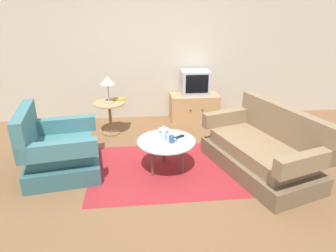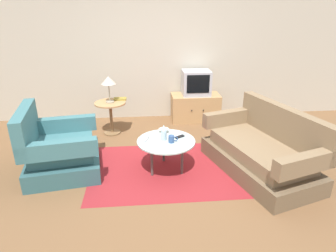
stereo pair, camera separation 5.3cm
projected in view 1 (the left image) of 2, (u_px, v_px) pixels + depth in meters
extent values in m
plane|color=brown|center=(166.00, 173.00, 4.05)|extent=(16.00, 16.00, 0.00)
cube|color=#BCB29E|center=(154.00, 49.00, 5.63)|extent=(9.00, 0.12, 2.70)
cube|color=maroon|center=(166.00, 169.00, 4.15)|extent=(2.08, 1.55, 0.00)
cube|color=#325C60|center=(64.00, 164.00, 4.05)|extent=(1.07, 1.09, 0.24)
cube|color=#3D7075|center=(62.00, 150.00, 3.97)|extent=(0.89, 0.80, 0.18)
cube|color=#3D7075|center=(26.00, 129.00, 3.75)|extent=(0.29, 0.97, 0.51)
cube|color=#3D7075|center=(58.00, 151.00, 3.53)|extent=(0.94, 0.28, 0.21)
cube|color=#3D7075|center=(62.00, 125.00, 4.26)|extent=(0.94, 0.28, 0.21)
cube|color=brown|center=(258.00, 163.00, 4.07)|extent=(1.31, 1.84, 0.24)
cube|color=#846B4C|center=(260.00, 149.00, 3.99)|extent=(1.10, 1.53, 0.18)
cube|color=#846B4C|center=(284.00, 123.00, 3.99)|extent=(0.63, 1.62, 0.47)
cube|color=#846B4C|center=(229.00, 117.00, 4.55)|extent=(0.86, 0.39, 0.22)
cube|color=#846B4C|center=(307.00, 162.00, 3.27)|extent=(0.86, 0.39, 0.22)
cylinder|color=#B2C6C1|center=(166.00, 141.00, 3.98)|extent=(0.79, 0.79, 0.02)
cylinder|color=#4C4742|center=(163.00, 148.00, 4.29)|extent=(0.04, 0.04, 0.43)
cylinder|color=#4C4742|center=(152.00, 161.00, 3.92)|extent=(0.04, 0.04, 0.43)
cylinder|color=#4C4742|center=(182.00, 160.00, 3.96)|extent=(0.04, 0.04, 0.43)
cylinder|color=tan|center=(109.00, 103.00, 5.07)|extent=(0.53, 0.53, 0.02)
cylinder|color=brown|center=(110.00, 119.00, 5.18)|extent=(0.05, 0.05, 0.55)
cylinder|color=brown|center=(111.00, 133.00, 5.29)|extent=(0.29, 0.29, 0.02)
cube|color=tan|center=(194.00, 107.00, 5.81)|extent=(0.92, 0.48, 0.52)
sphere|color=black|center=(191.00, 110.00, 5.56)|extent=(0.02, 0.02, 0.02)
sphere|color=black|center=(202.00, 110.00, 5.58)|extent=(0.02, 0.02, 0.02)
cube|color=#B7B7BC|center=(195.00, 83.00, 5.63)|extent=(0.53, 0.41, 0.47)
cube|color=black|center=(197.00, 84.00, 5.42)|extent=(0.42, 0.01, 0.34)
cylinder|color=#9E937A|center=(109.00, 102.00, 5.06)|extent=(0.15, 0.15, 0.02)
cylinder|color=#9E937A|center=(108.00, 93.00, 5.00)|extent=(0.02, 0.02, 0.30)
cone|color=beige|center=(107.00, 80.00, 4.92)|extent=(0.25, 0.25, 0.13)
cylinder|color=silver|center=(164.00, 135.00, 3.97)|extent=(0.08, 0.08, 0.15)
cone|color=silver|center=(164.00, 128.00, 3.93)|extent=(0.07, 0.07, 0.07)
cylinder|color=#335184|center=(172.00, 139.00, 3.91)|extent=(0.08, 0.08, 0.10)
torus|color=#335184|center=(176.00, 139.00, 3.92)|extent=(0.07, 0.01, 0.07)
cone|color=silver|center=(164.00, 131.00, 4.22)|extent=(0.15, 0.15, 0.05)
cube|color=black|center=(180.00, 137.00, 4.07)|extent=(0.14, 0.11, 0.02)
cube|color=#B2B2B7|center=(146.00, 139.00, 4.00)|extent=(0.09, 0.17, 0.02)
cube|color=olive|center=(119.00, 99.00, 5.20)|extent=(0.22, 0.13, 0.03)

